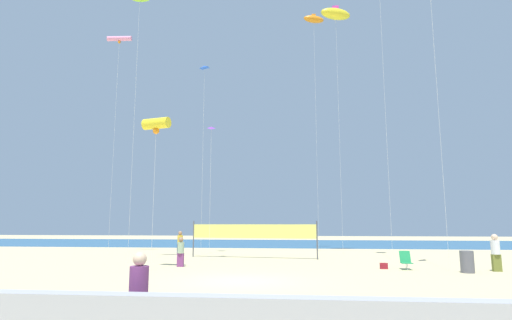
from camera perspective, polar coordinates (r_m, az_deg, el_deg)
name	(u,v)px	position (r m, az deg, el deg)	size (l,w,h in m)	color
ground_plane	(239,282)	(16.68, -2.43, -16.45)	(120.00, 120.00, 0.00)	#D1BC89
ocean_band	(281,243)	(48.21, 3.50, -11.42)	(120.00, 20.00, 0.01)	#28608C
mother_figure	(138,291)	(8.94, -15.96, -17.08)	(0.38, 0.38, 1.66)	#19727A
toddler_figure	(157,314)	(9.02, -13.54, -20.04)	(0.18, 0.18, 0.81)	olive
beachgoer_mustard_shirt	(180,242)	(31.23, -10.47, -11.08)	(0.39, 0.39, 1.68)	navy
beachgoer_sage_shirt	(181,251)	(22.43, -10.38, -12.27)	(0.35, 0.35, 1.52)	#7A3872
beachgoer_white_shirt	(496,251)	(22.94, 30.23, -10.87)	(0.40, 0.40, 1.74)	olive
folding_beach_chair	(406,260)	(22.11, 20.01, -12.84)	(0.52, 0.65, 0.89)	#1E8C4C
trash_barrel	(467,262)	(21.70, 27.18, -12.42)	(0.60, 0.60, 0.99)	#595960
volleyball_net	(253,233)	(27.50, -0.45, -10.02)	(8.40, 1.35, 2.40)	#4C4C51
beach_handbag	(384,266)	(22.03, 17.27, -13.82)	(0.37, 0.18, 0.29)	maroon
kite_orange_inflatable	(314,20)	(38.89, 7.99, 18.68)	(1.96, 1.14, 20.65)	silver
kite_violet_diamond	(211,132)	(26.86, -6.21, 3.87)	(0.48, 0.48, 8.53)	silver
kite_yellow_inflatable	(336,14)	(35.86, 10.95, 19.21)	(2.77, 1.93, 19.69)	silver
kite_yellow_tube	(156,124)	(21.73, -13.63, 4.83)	(1.52, 0.89, 7.57)	silver
kite_pink_tube	(119,40)	(35.84, -18.38, 15.54)	(1.95, 0.53, 16.99)	silver
kite_blue_diamond	(204,69)	(32.00, -7.17, 12.33)	(0.93, 0.93, 14.07)	silver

